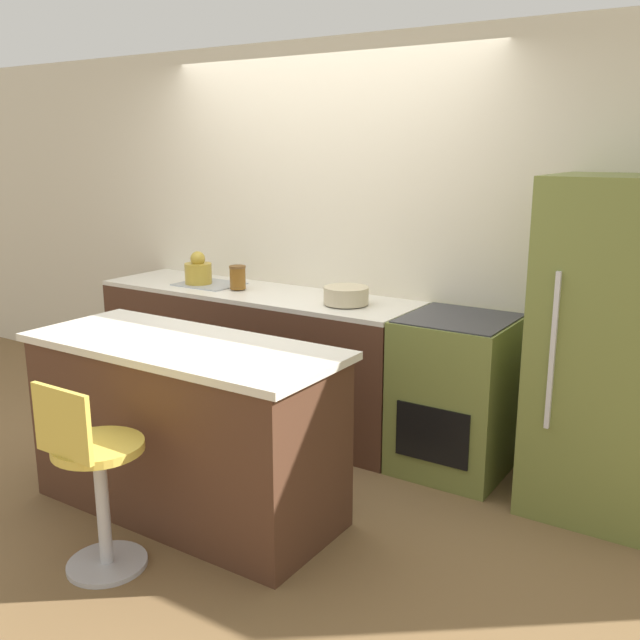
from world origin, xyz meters
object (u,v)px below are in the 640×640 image
oven_range (456,394)px  kettle (198,271)px  stool_chair (95,479)px  mixing_bowl (346,295)px  refrigerator (608,349)px

oven_range → kettle: size_ratio=4.02×
stool_chair → mixing_bowl: (0.19, 1.86, 0.54)m
stool_chair → mixing_bowl: mixing_bowl is taller
oven_range → mixing_bowl: 0.91m
kettle → mixing_bowl: size_ratio=0.83×
stool_chair → mixing_bowl: size_ratio=3.26×
oven_range → kettle: (-1.99, -0.04, 0.57)m
oven_range → mixing_bowl: (-0.74, -0.04, 0.53)m
refrigerator → stool_chair: (-1.77, -1.88, -0.43)m
stool_chair → kettle: bearing=119.5°
oven_range → mixing_bowl: size_ratio=3.32×
refrigerator → mixing_bowl: refrigerator is taller
kettle → mixing_bowl: 1.25m
stool_chair → kettle: size_ratio=3.95×
refrigerator → oven_range: bearing=178.6°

